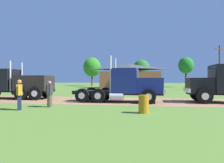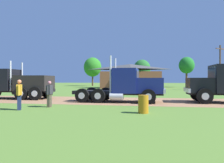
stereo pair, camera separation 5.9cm
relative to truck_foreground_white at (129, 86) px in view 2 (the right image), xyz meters
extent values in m
plane|color=#577C2D|center=(-0.64, 0.87, -1.26)|extent=(200.00, 200.00, 0.00)
cube|color=#9D6F4B|center=(-0.64, 0.87, -1.26)|extent=(120.00, 6.46, 0.01)
cube|color=black|center=(-0.90, 0.05, -0.54)|extent=(7.05, 1.86, 0.28)
cube|color=navy|center=(1.63, -0.05, 0.03)|extent=(2.02, 2.15, 1.14)
cube|color=silver|center=(2.65, -0.09, -0.36)|extent=(0.25, 2.27, 0.32)
cube|color=navy|center=(-0.24, 0.03, 0.40)|extent=(1.89, 2.44, 1.87)
cube|color=#2D3D4C|center=(0.68, -0.01, 0.77)|extent=(0.12, 1.97, 0.82)
cylinder|color=silver|center=(-1.22, 1.00, 0.86)|extent=(0.14, 0.14, 2.80)
cylinder|color=silver|center=(-1.29, -0.87, 0.86)|extent=(0.14, 0.14, 2.80)
cylinder|color=silver|center=(-0.82, -0.99, -0.76)|extent=(1.02, 0.56, 0.52)
cylinder|color=black|center=(1.58, 1.13, -0.73)|extent=(1.08, 0.34, 1.07)
cylinder|color=silver|center=(1.59, 1.29, -0.73)|extent=(0.48, 0.06, 0.48)
cylinder|color=black|center=(1.48, -1.23, -0.73)|extent=(1.08, 0.34, 1.07)
cylinder|color=silver|center=(1.48, -1.39, -0.73)|extent=(0.48, 0.06, 0.48)
cylinder|color=black|center=(-3.34, 1.34, -0.73)|extent=(1.08, 0.34, 1.07)
cylinder|color=silver|center=(-3.34, 1.50, -0.73)|extent=(0.48, 0.06, 0.48)
cylinder|color=black|center=(-3.44, -1.03, -0.73)|extent=(1.08, 0.34, 1.07)
cylinder|color=silver|center=(-3.45, -1.19, -0.73)|extent=(0.48, 0.06, 0.48)
cylinder|color=black|center=(-2.09, 1.28, -0.73)|extent=(1.08, 0.34, 1.07)
cylinder|color=silver|center=(-2.09, 1.44, -0.73)|extent=(0.48, 0.06, 0.48)
cylinder|color=black|center=(-2.19, -1.08, -0.73)|extent=(1.08, 0.34, 1.07)
cylinder|color=silver|center=(-2.20, -1.24, -0.73)|extent=(0.48, 0.06, 0.48)
cube|color=black|center=(5.37, 0.73, 0.05)|extent=(1.80, 2.11, 1.13)
cube|color=silver|center=(4.44, 0.75, -0.33)|extent=(0.19, 2.28, 0.32)
cube|color=black|center=(7.10, 0.71, 0.54)|extent=(1.73, 2.41, 2.11)
cube|color=#2D3D4C|center=(6.24, 0.72, 0.96)|extent=(0.07, 1.98, 0.93)
cylinder|color=black|center=(5.44, -0.46, -0.70)|extent=(1.12, 0.32, 1.12)
cylinder|color=silver|center=(5.44, -0.62, -0.70)|extent=(0.50, 0.05, 0.50)
cylinder|color=black|center=(5.48, 1.92, -0.70)|extent=(1.12, 0.32, 1.12)
cylinder|color=silver|center=(5.48, 2.08, -0.70)|extent=(0.50, 0.05, 0.50)
cube|color=black|center=(-10.70, 1.09, -0.50)|extent=(7.52, 2.05, 0.28)
cube|color=black|center=(-11.38, 1.04, 0.46)|extent=(2.00, 2.48, 1.93)
cylinder|color=silver|center=(-10.28, 0.17, 0.80)|extent=(0.14, 0.14, 2.61)
cylinder|color=silver|center=(-10.40, 2.04, 0.80)|extent=(0.14, 0.14, 2.61)
cylinder|color=silver|center=(-10.89, 2.11, -0.72)|extent=(1.03, 0.58, 0.52)
cube|color=black|center=(-8.62, 1.22, 0.17)|extent=(3.02, 2.55, 1.34)
cylinder|color=black|center=(-7.91, 0.08, -0.69)|extent=(1.16, 0.37, 1.14)
cylinder|color=silver|center=(-7.90, -0.08, -0.69)|extent=(0.51, 0.07, 0.51)
cylinder|color=black|center=(-8.06, 2.44, -0.69)|extent=(1.16, 0.37, 1.14)
cylinder|color=silver|center=(-8.07, 2.60, -0.69)|extent=(0.51, 0.07, 0.51)
cylinder|color=black|center=(-9.16, 0.00, -0.69)|extent=(1.16, 0.37, 1.14)
cylinder|color=silver|center=(-9.15, -0.16, -0.69)|extent=(0.51, 0.07, 0.51)
cylinder|color=black|center=(-9.31, 2.36, -0.69)|extent=(1.16, 0.37, 1.14)
cylinder|color=silver|center=(-9.32, 2.52, -0.69)|extent=(0.51, 0.07, 0.51)
cube|color=#2D2D33|center=(-4.70, -3.83, -0.16)|extent=(0.29, 0.50, 0.58)
sphere|color=#C8727A|center=(-4.70, -3.83, 0.28)|extent=(0.22, 0.22, 0.22)
cube|color=brown|center=(-4.70, -3.72, -0.85)|extent=(0.19, 0.17, 0.82)
cube|color=brown|center=(-4.69, -3.93, -0.85)|extent=(0.19, 0.17, 0.82)
cylinder|color=#2D2D33|center=(-4.71, -3.53, -0.19)|extent=(0.10, 0.10, 0.55)
cylinder|color=#2D2D33|center=(-4.68, -4.12, -0.19)|extent=(0.10, 0.10, 0.55)
cube|color=gold|center=(-5.82, -5.29, -0.10)|extent=(0.45, 0.55, 0.61)
sphere|color=#D27552|center=(-5.82, -5.29, 0.36)|extent=(0.23, 0.23, 0.23)
cube|color=#1E284C|center=(-5.77, -5.38, -0.83)|extent=(0.23, 0.22, 0.86)
cube|color=#1E284C|center=(-5.86, -5.19, -0.83)|extent=(0.23, 0.22, 0.86)
cylinder|color=gold|center=(-5.68, -5.55, -0.13)|extent=(0.10, 0.10, 0.58)
cylinder|color=gold|center=(-5.95, -5.02, -0.13)|extent=(0.10, 0.10, 0.58)
cylinder|color=#B27214|center=(1.20, -5.27, -0.79)|extent=(0.53, 0.53, 0.94)
cube|color=brown|center=(-2.18, 27.99, 0.43)|extent=(12.81, 8.46, 3.39)
pyramid|color=#444444|center=(-2.18, 27.99, 3.24)|extent=(13.45, 8.88, 1.12)
cube|color=black|center=(-3.57, 24.21, -0.16)|extent=(1.80, 0.26, 2.20)
cylinder|color=brown|center=(13.53, 21.47, 2.52)|extent=(0.26, 0.26, 7.56)
cube|color=brown|center=(13.53, 21.47, 5.70)|extent=(1.83, 1.46, 0.14)
cylinder|color=#513823|center=(-13.88, 41.15, 0.42)|extent=(0.44, 0.44, 3.36)
ellipsoid|color=#2B7D20|center=(-13.88, 41.15, 4.08)|extent=(4.96, 4.96, 5.45)
cylinder|color=#513823|center=(0.07, 38.76, 0.15)|extent=(0.44, 0.44, 2.82)
ellipsoid|color=#256829|center=(0.07, 38.76, 3.32)|extent=(4.41, 4.41, 4.86)
cylinder|color=#513823|center=(10.43, 34.30, 0.59)|extent=(0.44, 0.44, 3.71)
ellipsoid|color=#1E7124|center=(10.43, 34.30, 3.84)|extent=(3.50, 3.50, 3.85)
camera|label=1|loc=(1.33, -16.12, 0.46)|focal=33.36mm
camera|label=2|loc=(1.39, -16.11, 0.46)|focal=33.36mm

